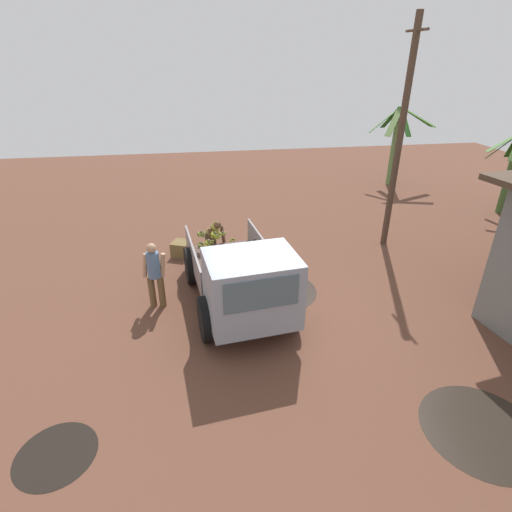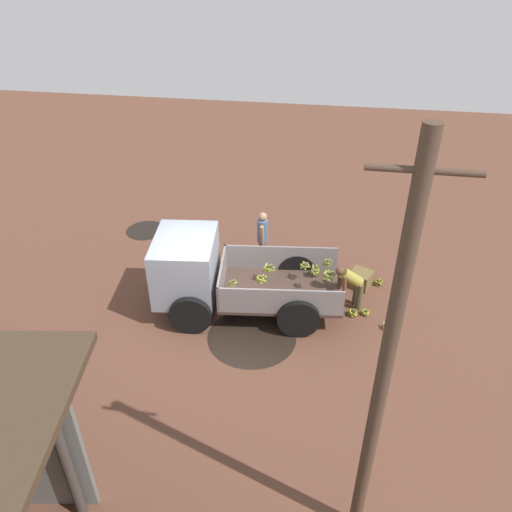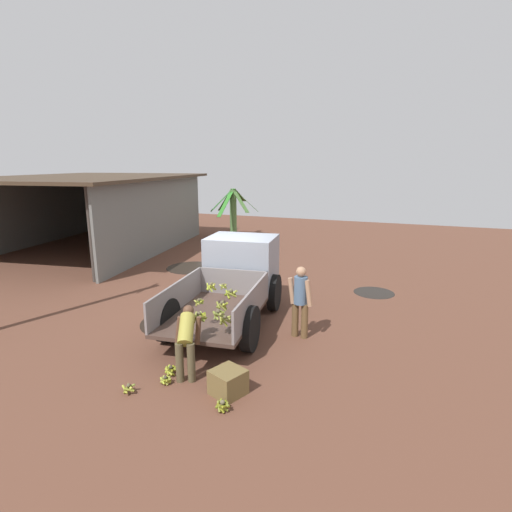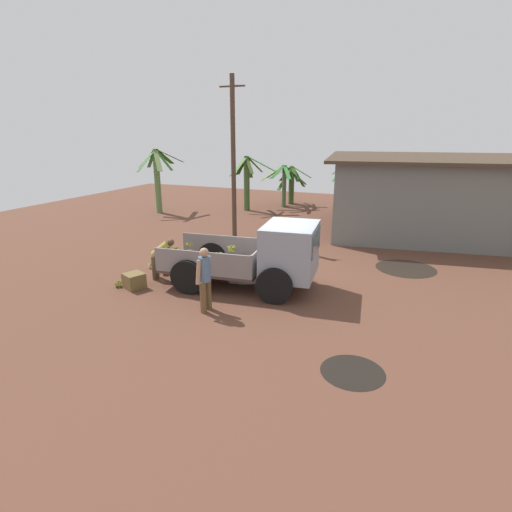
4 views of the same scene
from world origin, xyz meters
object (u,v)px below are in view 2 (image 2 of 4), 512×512
utility_pole (383,378)px  person_worker_loading (351,283)px  cargo_truck (208,272)px  person_foreground_visitor (263,237)px  banana_bunch_on_ground_1 (365,312)px  wooden_crate_0 (360,279)px  banana_bunch_on_ground_2 (353,312)px  banana_bunch_on_ground_0 (379,282)px  banana_bunch_on_ground_3 (387,325)px

utility_pole → person_worker_loading: utility_pole is taller
cargo_truck → person_foreground_visitor: bearing=-123.6°
banana_bunch_on_ground_1 → wooden_crate_0: (0.12, -1.17, 0.13)m
banana_bunch_on_ground_2 → wooden_crate_0: bearing=-98.2°
banana_bunch_on_ground_0 → banana_bunch_on_ground_1: banana_bunch_on_ground_0 is taller
cargo_truck → banana_bunch_on_ground_2: size_ratio=18.89×
banana_bunch_on_ground_0 → banana_bunch_on_ground_3: bearing=93.9°
cargo_truck → wooden_crate_0: size_ratio=8.83×
banana_bunch_on_ground_1 → banana_bunch_on_ground_3: bearing=138.3°
banana_bunch_on_ground_1 → banana_bunch_on_ground_0: bearing=-105.5°
banana_bunch_on_ground_3 → banana_bunch_on_ground_1: bearing=-41.7°
cargo_truck → banana_bunch_on_ground_0: cargo_truck is taller
person_foreground_visitor → wooden_crate_0: (-2.65, 0.55, -0.69)m
cargo_truck → banana_bunch_on_ground_2: cargo_truck is taller
person_foreground_visitor → person_worker_loading: person_foreground_visitor is taller
person_foreground_visitor → banana_bunch_on_ground_3: (-3.25, 2.14, -0.81)m
banana_bunch_on_ground_2 → cargo_truck: bearing=3.0°
cargo_truck → person_worker_loading: bearing=-178.4°
banana_bunch_on_ground_3 → person_worker_loading: bearing=-35.9°
banana_bunch_on_ground_1 → person_worker_loading: bearing=-27.9°
person_foreground_visitor → banana_bunch_on_ground_0: size_ratio=6.93×
person_foreground_visitor → wooden_crate_0: bearing=-5.3°
person_foreground_visitor → banana_bunch_on_ground_2: 3.16m
utility_pole → person_worker_loading: (0.13, -5.42, -2.52)m
cargo_truck → banana_bunch_on_ground_2: 3.61m
banana_bunch_on_ground_0 → wooden_crate_0: bearing=14.7°
banana_bunch_on_ground_1 → wooden_crate_0: 1.18m
banana_bunch_on_ground_1 → banana_bunch_on_ground_2: bearing=15.3°
banana_bunch_on_ground_0 → utility_pole: bearing=84.4°
cargo_truck → person_worker_loading: (-3.38, -0.48, -0.27)m
person_foreground_visitor → banana_bunch_on_ground_2: bearing=-29.7°
person_worker_loading → banana_bunch_on_ground_1: bearing=130.6°
person_worker_loading → banana_bunch_on_ground_3: (-0.88, 0.64, -0.64)m
banana_bunch_on_ground_2 → banana_bunch_on_ground_3: bearing=156.2°
banana_bunch_on_ground_0 → person_foreground_visitor: bearing=-7.6°
person_foreground_visitor → banana_bunch_on_ground_1: 3.37m
cargo_truck → person_worker_loading: 3.43m
cargo_truck → banana_bunch_on_ground_0: (-4.15, -1.56, -0.91)m
banana_bunch_on_ground_0 → person_worker_loading: bearing=54.7°
person_worker_loading → wooden_crate_0: person_worker_loading is taller
utility_pole → wooden_crate_0: size_ratio=12.50×
banana_bunch_on_ground_1 → wooden_crate_0: wooden_crate_0 is taller
cargo_truck → banana_bunch_on_ground_3: cargo_truck is taller
banana_bunch_on_ground_0 → banana_bunch_on_ground_1: 1.35m
utility_pole → banana_bunch_on_ground_3: bearing=-98.9°
banana_bunch_on_ground_0 → wooden_crate_0: 0.51m
banana_bunch_on_ground_1 → banana_bunch_on_ground_3: banana_bunch_on_ground_3 is taller
person_foreground_visitor → banana_bunch_on_ground_3: size_ratio=6.71×
person_worker_loading → banana_bunch_on_ground_1: 0.80m
cargo_truck → person_foreground_visitor: (-1.01, -1.98, -0.10)m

